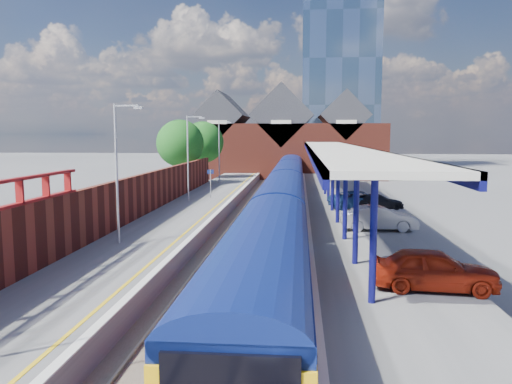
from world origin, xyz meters
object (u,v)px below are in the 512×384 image
lamp_post_d (220,148)px  platform_sign (211,179)px  train (286,188)px  parked_car_red (434,269)px  parked_car_silver (379,218)px  lamp_post_b (119,165)px  parked_car_dark (378,202)px  parked_car_blue (360,200)px  lamp_post_c (189,153)px

lamp_post_d → platform_sign: lamp_post_d is taller
train → platform_sign: bearing=165.0°
parked_car_red → parked_car_silver: size_ratio=1.03×
train → lamp_post_d: 17.82m
lamp_post_b → parked_car_dark: (14.75, 12.96, -3.44)m
parked_car_blue → lamp_post_b: bearing=118.9°
parked_car_blue → parked_car_dark: bearing=-116.0°
lamp_post_d → lamp_post_c: bearing=-90.0°
train → parked_car_red: size_ratio=14.98×
platform_sign → parked_car_red: 27.39m
lamp_post_b → lamp_post_c: size_ratio=1.00×
parked_car_blue → lamp_post_d: bearing=20.2°
lamp_post_b → lamp_post_c: (0.00, 16.00, 0.00)m
platform_sign → lamp_post_c: bearing=-124.3°
train → parked_car_dark: train is taller
parked_car_red → platform_sign: bearing=32.2°
parked_car_silver → lamp_post_c: bearing=48.7°
platform_sign → parked_car_red: bearing=-63.1°
parked_car_dark → parked_car_blue: size_ratio=0.81×
train → parked_car_dark: bearing=-25.6°
lamp_post_c → parked_car_silver: (13.54, -11.35, -3.29)m
platform_sign → parked_car_silver: (12.17, -13.35, -0.98)m
parked_car_silver → parked_car_dark: parked_car_silver is taller
parked_car_dark → lamp_post_b: bearing=122.5°
lamp_post_c → lamp_post_d: same height
parked_car_dark → lamp_post_d: bearing=29.0°
parked_car_red → lamp_post_c: bearing=36.8°
lamp_post_c → parked_car_blue: size_ratio=1.49×
lamp_post_b → platform_sign: 18.20m
lamp_post_b → parked_car_red: size_ratio=1.59×
train → parked_car_dark: (6.89, -3.30, -0.57)m
lamp_post_c → parked_car_dark: lamp_post_c is taller
platform_sign → train: bearing=-15.0°
lamp_post_b → parked_car_dark: lamp_post_b is taller
train → parked_car_blue: size_ratio=14.04×
parked_car_silver → parked_car_dark: (1.21, 8.31, -0.15)m
parked_car_red → parked_car_silver: (-0.20, 11.07, -0.04)m
lamp_post_b → parked_car_silver: lamp_post_b is taller
parked_car_dark → parked_car_blue: parked_car_blue is taller
lamp_post_c → parked_car_silver: lamp_post_c is taller
lamp_post_b → parked_car_dark: bearing=41.3°
lamp_post_c → parked_car_dark: size_ratio=1.83×
lamp_post_b → parked_car_silver: bearing=19.0°
lamp_post_b → parked_car_blue: bearing=44.4°
lamp_post_d → parked_car_red: (13.74, -38.42, -3.24)m
lamp_post_b → parked_car_blue: size_ratio=1.49×
lamp_post_d → parked_car_silver: (13.54, -27.35, -3.29)m
lamp_post_b → lamp_post_d: 32.00m
lamp_post_b → parked_car_blue: 19.17m
lamp_post_b → platform_sign: (1.36, 18.00, -2.30)m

